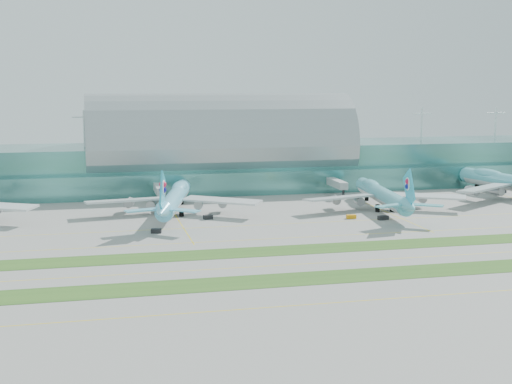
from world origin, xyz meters
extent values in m
plane|color=gray|center=(0.00, 0.00, 0.00)|extent=(700.00, 700.00, 0.00)
cube|color=#3D7A75|center=(0.00, 130.00, 10.00)|extent=(340.00, 42.00, 20.00)
cube|color=#3D7A75|center=(0.00, 106.00, 5.00)|extent=(340.00, 8.00, 10.00)
ellipsoid|color=#9EA5A8|center=(0.00, 130.00, 20.00)|extent=(340.00, 46.20, 16.17)
cylinder|color=white|center=(0.00, 130.00, 28.00)|extent=(0.80, 0.80, 16.00)
cube|color=#B2B7B7|center=(-31.00, 95.00, 5.50)|extent=(3.50, 22.00, 3.00)
cylinder|color=black|center=(-31.00, 85.00, 2.00)|extent=(1.00, 1.00, 4.00)
cube|color=#B2B7B7|center=(44.00, 95.00, 5.50)|extent=(3.50, 22.00, 3.00)
cylinder|color=black|center=(44.00, 85.00, 2.00)|extent=(1.00, 1.00, 4.00)
cube|color=#B2B7B7|center=(119.00, 95.00, 5.50)|extent=(3.50, 22.00, 3.00)
cylinder|color=black|center=(119.00, 85.00, 2.00)|extent=(1.00, 1.00, 4.00)
cube|color=#2D591E|center=(0.00, -28.00, 0.04)|extent=(420.00, 12.00, 0.08)
cube|color=#2D591E|center=(0.00, 2.00, 0.04)|extent=(420.00, 12.00, 0.08)
cube|color=yellow|center=(0.00, -48.00, 0.01)|extent=(420.00, 0.35, 0.01)
cube|color=yellow|center=(0.00, -14.00, 0.01)|extent=(420.00, 0.35, 0.01)
cube|color=yellow|center=(0.00, 18.00, 0.01)|extent=(420.00, 0.35, 0.01)
cube|color=yellow|center=(0.00, 40.00, 0.01)|extent=(420.00, 0.35, 0.01)
cylinder|color=#6BCAEC|center=(-28.03, 66.09, 5.91)|extent=(19.48, 59.88, 6.01)
ellipsoid|color=#6BCAEC|center=(-24.22, 82.47, 7.56)|extent=(9.70, 19.08, 4.28)
cone|color=#6BCAEC|center=(-20.69, 97.61, 5.91)|extent=(6.95, 6.08, 6.01)
cone|color=#6BCAEC|center=(-35.72, 33.05, 7.07)|extent=(7.54, 9.79, 5.71)
cube|color=silver|center=(-45.46, 68.16, 5.52)|extent=(29.85, 11.71, 1.18)
cylinder|color=#95999D|center=(-40.03, 72.26, 3.49)|extent=(4.42, 5.94, 3.30)
cube|color=silver|center=(-11.48, 60.25, 5.52)|extent=(27.98, 22.69, 1.18)
cylinder|color=#95999D|center=(-14.54, 66.33, 3.49)|extent=(4.42, 5.94, 3.30)
cube|color=#2BA2C1|center=(-35.28, 34.94, 13.18)|extent=(3.45, 12.54, 13.97)
cylinder|color=white|center=(-35.06, 35.88, 14.63)|extent=(1.90, 4.73, 4.65)
cylinder|color=black|center=(-22.86, 88.33, 1.45)|extent=(1.74, 1.74, 2.91)
cylinder|color=black|center=(-31.74, 62.97, 1.45)|extent=(1.74, 1.74, 2.91)
cylinder|color=black|center=(-26.08, 61.65, 1.45)|extent=(1.74, 1.74, 2.91)
cylinder|color=#59B7C5|center=(49.67, 57.68, 5.73)|extent=(12.57, 58.54, 5.83)
ellipsoid|color=#59B7C5|center=(51.57, 73.88, 7.33)|extent=(7.56, 18.23, 4.15)
cone|color=#59B7C5|center=(53.32, 88.85, 5.73)|extent=(6.33, 5.34, 5.83)
cone|color=#59B7C5|center=(45.84, 25.02, 6.86)|extent=(6.48, 9.04, 5.53)
cube|color=silver|center=(32.65, 57.79, 5.36)|extent=(29.06, 14.27, 1.15)
cylinder|color=gray|center=(37.44, 62.33, 3.38)|extent=(3.78, 5.51, 3.19)
cube|color=silver|center=(66.25, 53.85, 5.36)|extent=(28.13, 19.74, 1.15)
cylinder|color=gray|center=(62.64, 59.38, 3.38)|extent=(3.78, 5.51, 3.19)
cube|color=#33BCE3|center=(46.05, 26.89, 12.78)|extent=(2.00, 12.33, 13.55)
cylinder|color=white|center=(46.16, 27.82, 14.19)|extent=(1.37, 4.58, 4.51)
cylinder|color=black|center=(52.24, 79.67, 1.41)|extent=(1.69, 1.69, 2.82)
cylinder|color=black|center=(46.43, 54.28, 1.41)|extent=(1.69, 1.69, 2.82)
cylinder|color=black|center=(52.03, 53.62, 1.41)|extent=(1.69, 1.69, 2.82)
ellipsoid|color=#5BBCCA|center=(111.30, 87.31, 8.27)|extent=(9.70, 20.77, 4.68)
cone|color=#5BBCCA|center=(108.28, 104.04, 6.47)|extent=(7.41, 6.38, 6.57)
cube|color=silver|center=(96.18, 63.73, 6.04)|extent=(31.15, 23.72, 1.29)
cylinder|color=#919599|center=(99.85, 70.21, 3.82)|extent=(4.58, 6.38, 3.60)
cylinder|color=black|center=(110.13, 93.78, 1.59)|extent=(1.91, 1.91, 3.18)
cube|color=black|center=(-37.58, 34.50, 0.70)|extent=(3.55, 2.51, 1.39)
cube|color=black|center=(-17.66, 53.88, 0.77)|extent=(3.53, 2.67, 1.54)
cube|color=orange|center=(32.19, 43.93, 0.68)|extent=(3.46, 1.92, 1.36)
cube|color=black|center=(42.35, 39.26, 0.73)|extent=(4.06, 2.65, 1.46)
camera|label=1|loc=(-56.38, -190.78, 47.54)|focal=50.00mm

